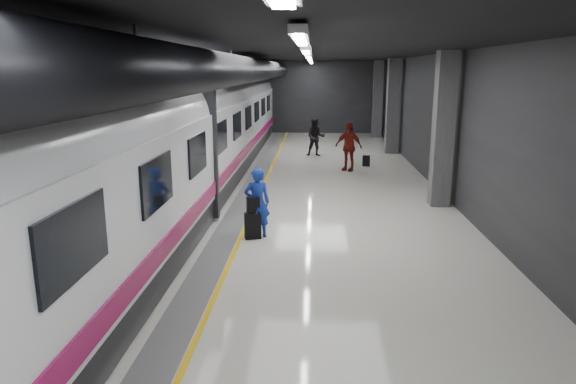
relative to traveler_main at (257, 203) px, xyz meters
name	(u,v)px	position (x,y,z in m)	size (l,w,h in m)	color
ground	(283,222)	(0.55, 1.27, -0.85)	(40.00, 40.00, 0.00)	silver
platform_hall	(274,86)	(0.26, 2.23, 2.69)	(10.02, 40.02, 4.51)	black
train	(159,144)	(-2.70, 1.27, 1.22)	(3.05, 38.00, 4.05)	black
traveler_main	(257,203)	(0.00, 0.00, 0.00)	(0.62, 0.41, 1.70)	#1928BF
suitcase_main	(253,226)	(-0.10, -0.12, -0.54)	(0.38, 0.24, 0.63)	black
shoulder_bag	(253,205)	(-0.08, -0.11, -0.03)	(0.30, 0.16, 0.40)	black
traveler_far_a	(316,137)	(1.42, 12.12, 0.04)	(0.87, 0.67, 1.78)	black
traveler_far_b	(348,147)	(2.73, 8.59, 0.12)	(1.14, 0.48, 1.95)	maroon
suitcase_far	(366,161)	(3.56, 9.60, -0.63)	(0.31, 0.20, 0.45)	black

